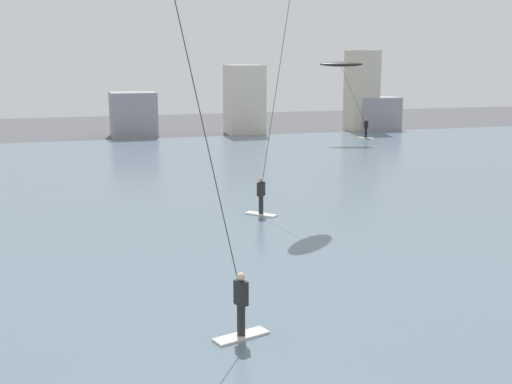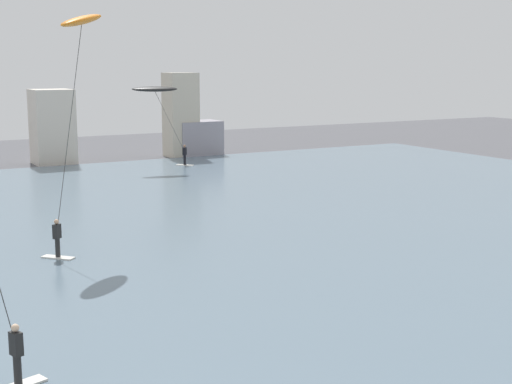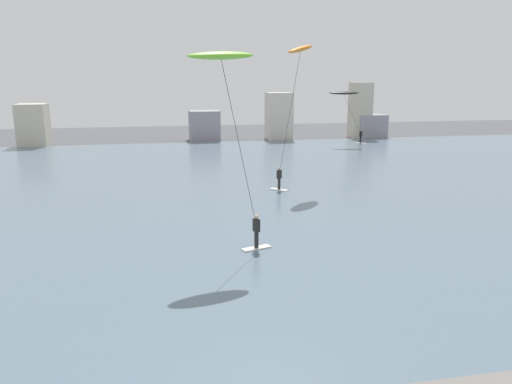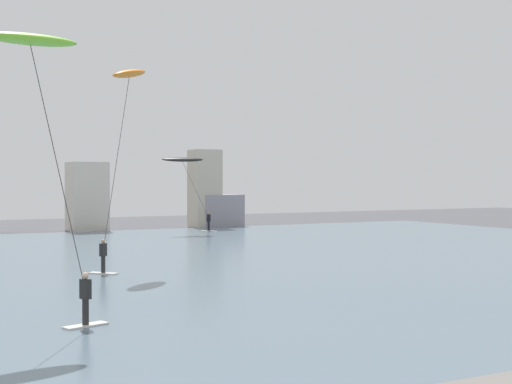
% 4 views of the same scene
% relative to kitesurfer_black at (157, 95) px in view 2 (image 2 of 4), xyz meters
% --- Properties ---
extents(water_bay, '(84.00, 52.00, 0.10)m').
position_rel_kitesurfer_black_xyz_m(water_bay, '(-14.19, -20.54, -5.68)').
color(water_bay, slate).
rests_on(water_bay, ground).
extents(kitesurfer_black, '(5.08, 2.28, 6.33)m').
position_rel_kitesurfer_black_xyz_m(kitesurfer_black, '(0.00, 0.00, 0.00)').
color(kitesurfer_black, silver).
rests_on(kitesurfer_black, water_bay).
extents(kitesurfer_orange, '(4.11, 4.21, 10.32)m').
position_rel_kitesurfer_black_xyz_m(kitesurfer_orange, '(-11.80, -20.96, 3.35)').
color(kitesurfer_orange, silver).
rests_on(kitesurfer_orange, water_bay).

